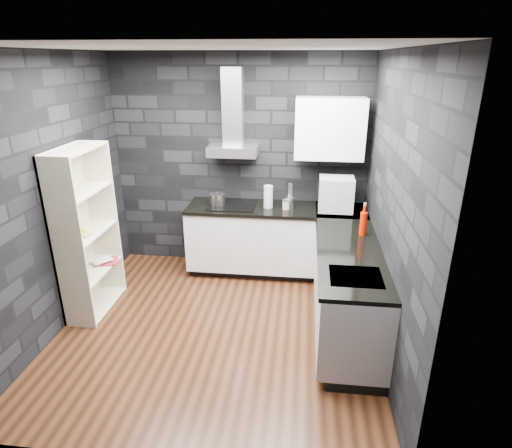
% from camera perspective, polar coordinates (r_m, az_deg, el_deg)
% --- Properties ---
extents(ground, '(3.20, 3.20, 0.00)m').
position_cam_1_polar(ground, '(4.59, -5.15, -13.59)').
color(ground, '#422213').
extents(ceiling, '(3.20, 3.20, 0.00)m').
position_cam_1_polar(ceiling, '(3.77, -6.60, 22.39)').
color(ceiling, silver).
extents(wall_back, '(3.20, 0.05, 2.70)m').
position_cam_1_polar(wall_back, '(5.51, -2.20, 7.99)').
color(wall_back, black).
rests_on(wall_back, ground).
extents(wall_front, '(3.20, 0.05, 2.70)m').
position_cam_1_polar(wall_front, '(2.55, -13.56, -9.24)').
color(wall_front, black).
rests_on(wall_front, ground).
extents(wall_left, '(0.05, 3.20, 2.70)m').
position_cam_1_polar(wall_left, '(4.60, -26.00, 3.08)').
color(wall_left, black).
rests_on(wall_left, ground).
extents(wall_right, '(0.05, 3.20, 2.70)m').
position_cam_1_polar(wall_right, '(3.97, 17.82, 1.57)').
color(wall_right, black).
rests_on(wall_right, ground).
extents(toekick_back, '(2.18, 0.50, 0.10)m').
position_cam_1_polar(toekick_back, '(5.65, 2.58, -5.78)').
color(toekick_back, black).
rests_on(toekick_back, ground).
extents(toekick_right, '(0.50, 1.78, 0.10)m').
position_cam_1_polar(toekick_right, '(4.60, 12.16, -13.25)').
color(toekick_right, black).
rests_on(toekick_right, ground).
extents(counter_back_cab, '(2.20, 0.60, 0.76)m').
position_cam_1_polar(counter_back_cab, '(5.43, 2.63, -1.93)').
color(counter_back_cab, silver).
rests_on(counter_back_cab, ground).
extents(counter_right_cab, '(0.60, 1.80, 0.76)m').
position_cam_1_polar(counter_right_cab, '(4.36, 12.07, -8.58)').
color(counter_right_cab, silver).
rests_on(counter_right_cab, ground).
extents(counter_back_top, '(2.20, 0.62, 0.04)m').
position_cam_1_polar(counter_back_top, '(5.27, 2.69, 2.02)').
color(counter_back_top, black).
rests_on(counter_back_top, counter_back_cab).
extents(counter_right_top, '(0.62, 1.80, 0.04)m').
position_cam_1_polar(counter_right_top, '(4.18, 12.35, -3.82)').
color(counter_right_top, black).
rests_on(counter_right_top, counter_right_cab).
extents(counter_corner_top, '(0.62, 0.62, 0.04)m').
position_cam_1_polar(counter_corner_top, '(5.29, 11.38, 1.68)').
color(counter_corner_top, black).
rests_on(counter_corner_top, counter_right_cab).
extents(hood_body, '(0.60, 0.34, 0.12)m').
position_cam_1_polar(hood_body, '(5.29, -3.11, 9.73)').
color(hood_body, silver).
rests_on(hood_body, wall_back).
extents(hood_chimney, '(0.24, 0.20, 0.90)m').
position_cam_1_polar(hood_chimney, '(5.28, -3.09, 15.31)').
color(hood_chimney, silver).
rests_on(hood_chimney, hood_body).
extents(upper_cabinet, '(0.80, 0.35, 0.70)m').
position_cam_1_polar(upper_cabinet, '(5.16, 9.81, 12.44)').
color(upper_cabinet, white).
rests_on(upper_cabinet, wall_back).
extents(cooktop, '(0.58, 0.50, 0.01)m').
position_cam_1_polar(cooktop, '(5.34, -3.20, 2.55)').
color(cooktop, black).
rests_on(cooktop, counter_back_top).
extents(sink_rim, '(0.44, 0.40, 0.01)m').
position_cam_1_polar(sink_rim, '(3.73, 13.17, -6.88)').
color(sink_rim, silver).
rests_on(sink_rim, counter_right_top).
extents(pot, '(0.26, 0.26, 0.12)m').
position_cam_1_polar(pot, '(5.36, -5.20, 3.29)').
color(pot, '#B5B6B9').
rests_on(pot, cooktop).
extents(glass_vase, '(0.13, 0.13, 0.27)m').
position_cam_1_polar(glass_vase, '(5.22, 1.65, 3.66)').
color(glass_vase, silver).
rests_on(glass_vase, counter_back_top).
extents(storage_jar, '(0.11, 0.11, 0.10)m').
position_cam_1_polar(storage_jar, '(5.20, 4.02, 2.55)').
color(storage_jar, tan).
rests_on(storage_jar, counter_back_top).
extents(utensil_crock, '(0.13, 0.13, 0.14)m').
position_cam_1_polar(utensil_crock, '(5.23, 4.51, 2.85)').
color(utensil_crock, '#B5B6B9').
rests_on(utensil_crock, counter_back_top).
extents(appliance_garage, '(0.40, 0.31, 0.40)m').
position_cam_1_polar(appliance_garage, '(5.11, 10.62, 3.95)').
color(appliance_garage, '#A5A7AC').
rests_on(appliance_garage, counter_back_top).
extents(red_bottle, '(0.08, 0.08, 0.25)m').
position_cam_1_polar(red_bottle, '(4.54, 14.10, 0.03)').
color(red_bottle, '#AE1600').
rests_on(red_bottle, counter_right_top).
extents(bookshelf, '(0.35, 0.80, 1.80)m').
position_cam_1_polar(bookshelf, '(4.84, -21.63, -1.11)').
color(bookshelf, beige).
rests_on(bookshelf, ground).
extents(fruit_bowl, '(0.25, 0.25, 0.06)m').
position_cam_1_polar(fruit_bowl, '(4.75, -22.16, -1.09)').
color(fruit_bowl, white).
rests_on(fruit_bowl, bookshelf).
extents(book_red, '(0.18, 0.08, 0.24)m').
position_cam_1_polar(book_red, '(5.11, -20.05, -3.70)').
color(book_red, maroon).
rests_on(book_red, bookshelf).
extents(book_second, '(0.13, 0.11, 0.21)m').
position_cam_1_polar(book_second, '(5.14, -20.33, -3.33)').
color(book_second, '#B2B2B2').
rests_on(book_second, bookshelf).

